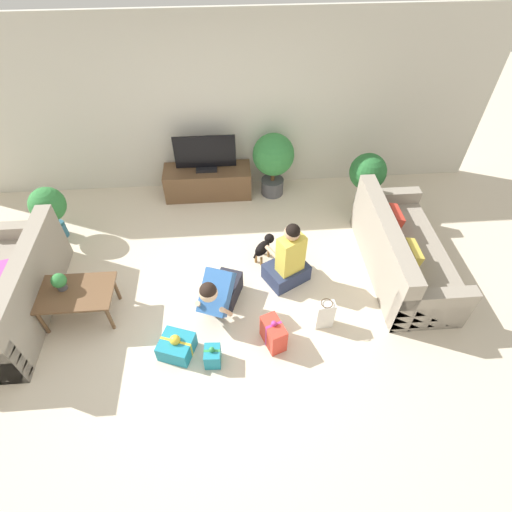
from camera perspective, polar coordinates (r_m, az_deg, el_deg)
ground_plane at (r=5.00m, az=-5.51°, el=-7.51°), size 16.00×16.00×0.00m
wall_back at (r=6.21m, az=-6.65°, el=20.21°), size 8.40×0.06×2.60m
sofa_left at (r=5.54m, az=-31.53°, el=-4.83°), size 0.89×1.96×0.85m
sofa_right at (r=5.50m, az=20.02°, el=0.37°), size 0.89×1.96×0.85m
coffee_table at (r=5.06m, az=-24.41°, el=-5.06°), size 0.88×0.56×0.45m
tv_console at (r=6.50m, az=-6.86°, el=10.49°), size 1.35×0.48×0.47m
tv at (r=6.23m, az=-7.26°, el=14.08°), size 0.92×0.20×0.57m
potted_plant_back_right at (r=6.25m, az=2.48°, el=13.75°), size 0.63×0.63×1.03m
potted_plant_corner_right at (r=6.19m, az=15.63°, el=11.20°), size 0.54×0.54×0.92m
potted_plant_corner_left at (r=6.18m, az=-27.53°, el=6.27°), size 0.48×0.48×0.82m
person_kneeling at (r=4.71m, az=-5.24°, el=-5.07°), size 0.57×0.84×0.81m
person_sitting at (r=5.02m, az=4.64°, el=-0.70°), size 0.65×0.62×0.98m
dog at (r=5.39m, az=1.18°, el=1.42°), size 0.32×0.39×0.32m
gift_box_a at (r=4.57m, az=2.50°, el=-11.00°), size 0.29×0.38×0.41m
gift_box_b at (r=4.64m, az=-11.27°, el=-12.52°), size 0.45×0.44×0.31m
gift_box_c at (r=4.52m, az=-6.22°, el=-14.03°), size 0.19×0.21×0.29m
gift_bag_a at (r=4.75m, az=9.75°, el=-8.21°), size 0.22×0.15×0.42m
tabletop_plant at (r=5.03m, az=-26.30°, el=-3.27°), size 0.17×0.17×0.22m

